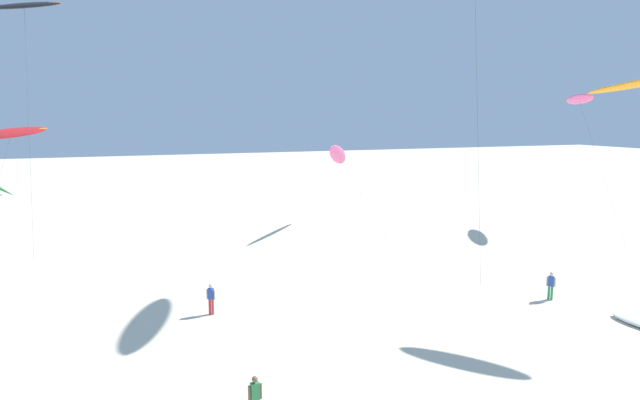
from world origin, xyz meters
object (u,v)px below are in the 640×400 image
(flying_kite_3, at_px, (579,99))
(person_near_left, at_px, (551,285))
(flying_kite_1, at_px, (338,155))
(person_near_right, at_px, (211,298))
(person_far_watcher, at_px, (255,397))
(flying_kite_4, at_px, (11,133))
(flying_kite_2, at_px, (24,6))

(flying_kite_3, relative_size, person_near_left, 7.73)
(flying_kite_1, xyz_separation_m, person_near_right, (-15.12, -18.65, -5.95))
(person_far_watcher, bearing_deg, person_near_right, 88.64)
(flying_kite_4, relative_size, person_far_watcher, 5.77)
(flying_kite_1, height_order, flying_kite_2, flying_kite_2)
(flying_kite_1, distance_m, person_near_left, 24.30)
(flying_kite_2, bearing_deg, flying_kite_1, -5.36)
(flying_kite_2, bearing_deg, flying_kite_4, 127.05)
(flying_kite_3, distance_m, person_far_watcher, 44.75)
(flying_kite_3, bearing_deg, person_near_left, -138.21)
(person_near_right, bearing_deg, flying_kite_4, 117.73)
(flying_kite_1, distance_m, person_near_right, 24.73)
(flying_kite_4, height_order, person_near_right, flying_kite_4)
(flying_kite_3, height_order, flying_kite_4, flying_kite_3)
(flying_kite_1, bearing_deg, flying_kite_4, 169.32)
(flying_kite_4, relative_size, person_near_left, 5.98)
(flying_kite_2, bearing_deg, person_far_watcher, -72.30)
(flying_kite_3, distance_m, flying_kite_4, 50.99)
(flying_kite_1, relative_size, flying_kite_2, 0.68)
(flying_kite_4, height_order, person_near_left, flying_kite_4)
(flying_kite_2, distance_m, flying_kite_3, 48.70)
(flying_kite_2, bearing_deg, flying_kite_3, -11.29)
(flying_kite_1, distance_m, flying_kite_4, 28.23)
(flying_kite_2, height_order, flying_kite_4, flying_kite_2)
(flying_kite_3, xyz_separation_m, person_near_right, (-36.86, -11.60, -11.14))
(flying_kite_1, height_order, flying_kite_3, flying_kite_3)
(person_near_right, bearing_deg, person_near_left, -13.96)
(flying_kite_2, distance_m, person_far_watcher, 37.95)
(flying_kite_1, xyz_separation_m, person_far_watcher, (-15.37, -29.42, -5.93))
(flying_kite_1, xyz_separation_m, flying_kite_4, (-27.66, 5.22, 2.22))
(flying_kite_4, bearing_deg, person_far_watcher, -70.47)
(flying_kite_2, distance_m, flying_kite_4, 10.49)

